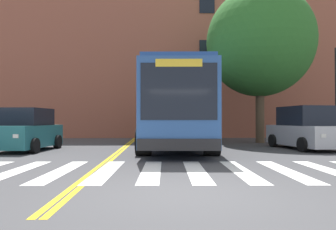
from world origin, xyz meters
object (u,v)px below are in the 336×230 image
at_px(street_tree_curbside_large, 260,42).
at_px(car_teal_near_lane, 27,131).
at_px(car_silver_far_lane, 305,129).
at_px(car_tan_behind_bus, 168,123).
at_px(city_bus, 177,108).

bearing_deg(street_tree_curbside_large, car_teal_near_lane, -158.65).
bearing_deg(car_silver_far_lane, street_tree_curbside_large, 100.49).
height_order(car_silver_far_lane, car_tan_behind_bus, car_tan_behind_bus).
height_order(city_bus, car_teal_near_lane, city_bus).
distance_m(city_bus, car_teal_near_lane, 6.57).
bearing_deg(city_bus, car_tan_behind_bus, 90.63).
relative_size(car_teal_near_lane, car_tan_behind_bus, 0.80).
distance_m(city_bus, car_tan_behind_bus, 10.05).
distance_m(car_silver_far_lane, street_tree_curbside_large, 6.38).
bearing_deg(city_bus, car_silver_far_lane, -6.68).
bearing_deg(city_bus, car_teal_near_lane, -170.54).
distance_m(car_tan_behind_bus, street_tree_curbside_large, 9.59).
relative_size(car_silver_far_lane, car_tan_behind_bus, 0.89).
relative_size(car_tan_behind_bus, street_tree_curbside_large, 0.54).
relative_size(car_teal_near_lane, street_tree_curbside_large, 0.43).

